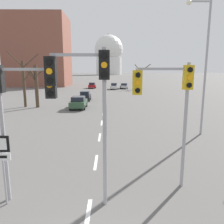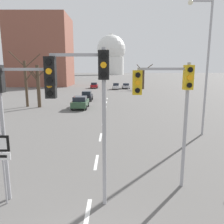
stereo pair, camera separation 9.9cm
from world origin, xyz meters
TOP-DOWN VIEW (x-y plane):
  - lane_stripe_0 at (0.00, 2.86)m, footprint 0.16×2.00m
  - lane_stripe_1 at (0.00, 7.36)m, footprint 0.16×2.00m
  - lane_stripe_2 at (0.00, 11.86)m, footprint 0.16×2.00m
  - lane_stripe_3 at (0.00, 16.36)m, footprint 0.16×2.00m
  - lane_stripe_4 at (0.00, 20.86)m, footprint 0.16×2.00m
  - lane_stripe_5 at (0.00, 25.36)m, footprint 0.16×2.00m
  - lane_stripe_6 at (0.00, 29.86)m, footprint 0.16×2.00m
  - lane_stripe_7 at (0.00, 34.36)m, footprint 0.16×2.00m
  - traffic_signal_near_left at (-2.51, 3.91)m, footprint 2.19×0.34m
  - traffic_signal_near_right at (3.17, 4.88)m, footprint 2.37×0.34m
  - traffic_signal_centre_tall at (-0.02, 3.59)m, footprint 2.15×0.34m
  - route_sign_post at (-3.09, 3.59)m, footprint 0.60×0.08m
  - street_lamp_right at (7.61, 12.56)m, footprint 1.80×0.36m
  - sedan_near_left at (-4.07, 56.92)m, footprint 1.92×4.14m
  - sedan_near_right at (4.60, 55.69)m, footprint 1.95×4.58m
  - sedan_mid_centre at (1.86, 53.38)m, footprint 1.78×3.86m
  - sedan_far_left at (-3.26, 31.83)m, footprint 1.72×3.86m
  - sedan_far_right at (-3.30, 24.39)m, footprint 1.96×4.22m
  - bare_tree_left_near at (-8.93, 25.27)m, footprint 2.67×2.17m
  - bare_tree_right_near at (9.08, 54.14)m, footprint 4.04×2.93m
  - bare_tree_left_far at (-10.68, 25.70)m, footprint 3.83×1.76m
  - capitol_dome at (0.00, 238.23)m, footprint 30.43×30.43m
  - apartment_block_left at (-21.44, 67.47)m, footprint 18.00×14.00m

SIDE VIEW (x-z plane):
  - lane_stripe_0 at x=0.00m, z-range 0.00..0.01m
  - lane_stripe_1 at x=0.00m, z-range 0.00..0.01m
  - lane_stripe_2 at x=0.00m, z-range 0.00..0.01m
  - lane_stripe_3 at x=0.00m, z-range 0.00..0.01m
  - lane_stripe_4 at x=0.00m, z-range 0.00..0.01m
  - lane_stripe_5 at x=0.00m, z-range 0.00..0.01m
  - lane_stripe_6 at x=0.00m, z-range 0.00..0.01m
  - lane_stripe_7 at x=0.00m, z-range 0.00..0.01m
  - sedan_near_right at x=4.60m, z-range 0.03..1.50m
  - sedan_far_left at x=-3.26m, z-range 0.01..1.58m
  - sedan_far_right at x=-3.30m, z-range 0.01..1.61m
  - sedan_near_left at x=-4.07m, z-range 0.02..1.61m
  - sedan_mid_centre at x=1.86m, z-range 0.01..1.64m
  - route_sign_post at x=-3.09m, z-range 0.50..3.22m
  - bare_tree_left_near at x=-8.93m, z-range 0.10..5.95m
  - bare_tree_right_near at x=9.08m, z-range -0.16..6.37m
  - bare_tree_left_far at x=-10.68m, z-range -0.27..7.12m
  - traffic_signal_near_left at x=-2.51m, z-range 1.35..6.55m
  - traffic_signal_near_right at x=3.17m, z-range 1.36..6.58m
  - traffic_signal_centre_tall at x=-0.02m, z-range 1.47..7.14m
  - street_lamp_right at x=7.61m, z-range 0.94..10.70m
  - apartment_block_left at x=-21.44m, z-range 0.00..21.32m
  - capitol_dome at x=0.00m, z-range -0.55..42.43m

